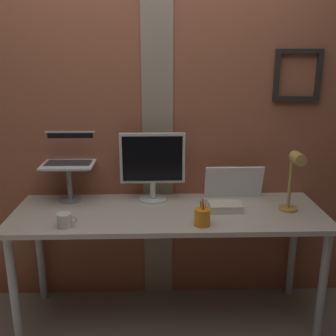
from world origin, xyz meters
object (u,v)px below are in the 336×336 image
at_px(pen_cup, 202,217).
at_px(coffee_mug, 65,220).
at_px(whiteboard_panel, 234,182).
at_px(desk_lamp, 294,175).
at_px(monitor, 153,162).
at_px(laptop, 69,155).

xyz_separation_m(pen_cup, coffee_mug, (-0.78, -0.00, -0.01)).
xyz_separation_m(whiteboard_panel, pen_cup, (-0.26, -0.45, -0.06)).
distance_m(whiteboard_panel, desk_lamp, 0.43).
bearing_deg(monitor, pen_cup, -55.66).
bearing_deg(laptop, monitor, -6.36).
relative_size(whiteboard_panel, desk_lamp, 1.00).
relative_size(monitor, whiteboard_panel, 1.17).
height_order(pen_cup, coffee_mug, pen_cup).
distance_m(laptop, coffee_mug, 0.54).
bearing_deg(laptop, whiteboard_panel, -1.54).
xyz_separation_m(monitor, laptop, (-0.55, 0.06, 0.03)).
bearing_deg(pen_cup, coffee_mug, -179.99).
height_order(laptop, desk_lamp, laptop).
bearing_deg(monitor, coffee_mug, -139.79).
xyz_separation_m(desk_lamp, pen_cup, (-0.56, -0.17, -0.19)).
relative_size(desk_lamp, coffee_mug, 3.32).
distance_m(laptop, pen_cup, 0.99).
bearing_deg(desk_lamp, laptop, 167.43).
bearing_deg(pen_cup, desk_lamp, 16.37).
height_order(laptop, coffee_mug, laptop).
relative_size(laptop, coffee_mug, 2.83).
bearing_deg(coffee_mug, desk_lamp, 7.05).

